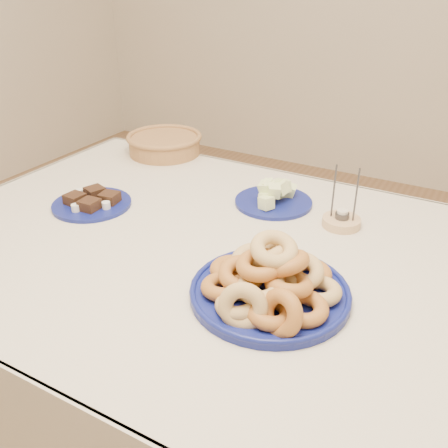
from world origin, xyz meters
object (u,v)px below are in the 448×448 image
Objects in this scene: brownie_plate at (92,202)px; candle_holder at (341,221)px; dining_table at (234,286)px; melon_plate at (274,196)px; wicker_basket at (164,143)px; donut_platter at (270,283)px.

candle_holder reaches higher than brownie_plate.
dining_table is 0.33m from melon_plate.
melon_plate is 0.54m from brownie_plate.
brownie_plate is 0.73× the size of wicker_basket.
donut_platter is 0.40m from candle_holder.
wicker_basket is (-0.72, 0.63, -0.00)m from donut_platter.
dining_table is 5.43× the size of wicker_basket.
brownie_plate is (-0.65, 0.16, -0.03)m from donut_platter.
wicker_basket is at bearing 162.61° from candle_holder.
brownie_plate is 1.34× the size of candle_holder.
melon_plate is at bearing 31.34° from brownie_plate.
donut_platter is 0.67m from brownie_plate.
dining_table is at bearing -2.52° from brownie_plate.
wicker_basket is (-0.08, 0.48, 0.03)m from brownie_plate.
melon_plate is at bearing 113.27° from donut_platter.
melon_plate is 0.57m from wicker_basket.
melon_plate reaches higher than wicker_basket.
dining_table is 9.90× the size of candle_holder.
candle_holder reaches higher than donut_platter.
donut_platter is 1.20× the size of wicker_basket.
melon_plate is at bearing 169.79° from candle_holder.
brownie_plate is at bearing 177.48° from dining_table.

